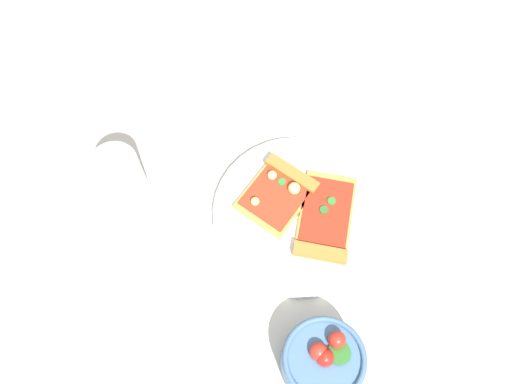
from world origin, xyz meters
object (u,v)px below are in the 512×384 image
object	(u,v)px
pizza_slice_near	(325,223)
soda_glass	(122,181)
plate	(298,214)
pizza_slice_far	(280,190)
paper_napkin	(283,58)
salad_bowl	(323,361)

from	to	relation	value
pizza_slice_near	soda_glass	size ratio (longest dim) A/B	1.42
plate	pizza_slice_far	xyz separation A→B (m)	(0.01, 0.04, 0.01)
pizza_slice_near	soda_glass	distance (m)	0.32
pizza_slice_near	soda_glass	xyz separation A→B (m)	(-0.14, 0.29, 0.04)
paper_napkin	salad_bowl	bearing A→B (deg)	-139.67
plate	pizza_slice_near	distance (m)	0.05
plate	pizza_slice_far	world-z (taller)	pizza_slice_far
salad_bowl	soda_glass	world-z (taller)	soda_glass
salad_bowl	paper_napkin	xyz separation A→B (m)	(0.41, 0.35, -0.04)
pizza_slice_far	soda_glass	size ratio (longest dim) A/B	0.95
plate	pizza_slice_far	size ratio (longest dim) A/B	2.45
salad_bowl	soda_glass	xyz separation A→B (m)	(0.04, 0.40, 0.02)
salad_bowl	soda_glass	size ratio (longest dim) A/B	0.99
soda_glass	salad_bowl	bearing A→B (deg)	-95.90
plate	soda_glass	distance (m)	0.28
plate	soda_glass	world-z (taller)	soda_glass
pizza_slice_far	salad_bowl	distance (m)	0.27
pizza_slice_near	salad_bowl	bearing A→B (deg)	-148.52
paper_napkin	pizza_slice_far	bearing A→B (deg)	-146.37
salad_bowl	plate	bearing A→B (deg)	42.02
plate	paper_napkin	world-z (taller)	plate
soda_glass	paper_napkin	distance (m)	0.38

